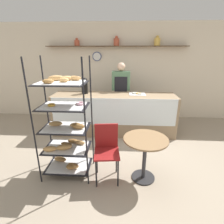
{
  "coord_description": "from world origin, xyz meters",
  "views": [
    {
      "loc": [
        0.19,
        -2.75,
        1.95
      ],
      "look_at": [
        0.0,
        0.44,
        0.82
      ],
      "focal_mm": 28.0,
      "sensor_mm": 36.0,
      "label": 1
    }
  ],
  "objects_px": {
    "person_worker": "(121,92)",
    "cafe_chair": "(107,146)",
    "cafe_table": "(145,149)",
    "donut_tray_counter": "(137,94)",
    "pastry_rack": "(66,127)",
    "coffee_carafe": "(85,86)"
  },
  "relations": [
    {
      "from": "person_worker",
      "to": "coffee_carafe",
      "type": "bearing_deg",
      "value": -154.18
    },
    {
      "from": "cafe_table",
      "to": "person_worker",
      "type": "bearing_deg",
      "value": 100.57
    },
    {
      "from": "pastry_rack",
      "to": "person_worker",
      "type": "bearing_deg",
      "value": 68.35
    },
    {
      "from": "person_worker",
      "to": "cafe_chair",
      "type": "relative_size",
      "value": 1.89
    },
    {
      "from": "pastry_rack",
      "to": "coffee_carafe",
      "type": "xyz_separation_m",
      "value": [
        -0.04,
        1.67,
        0.32
      ]
    },
    {
      "from": "cafe_chair",
      "to": "cafe_table",
      "type": "bearing_deg",
      "value": -8.18
    },
    {
      "from": "pastry_rack",
      "to": "cafe_chair",
      "type": "relative_size",
      "value": 2.12
    },
    {
      "from": "cafe_table",
      "to": "donut_tray_counter",
      "type": "bearing_deg",
      "value": 90.07
    },
    {
      "from": "coffee_carafe",
      "to": "donut_tray_counter",
      "type": "bearing_deg",
      "value": -0.85
    },
    {
      "from": "pastry_rack",
      "to": "person_worker",
      "type": "distance_m",
      "value": 2.25
    },
    {
      "from": "person_worker",
      "to": "cafe_chair",
      "type": "xyz_separation_m",
      "value": [
        -0.19,
        -2.14,
        -0.36
      ]
    },
    {
      "from": "pastry_rack",
      "to": "donut_tray_counter",
      "type": "relative_size",
      "value": 4.95
    },
    {
      "from": "cafe_table",
      "to": "cafe_chair",
      "type": "height_order",
      "value": "cafe_chair"
    },
    {
      "from": "cafe_chair",
      "to": "coffee_carafe",
      "type": "relative_size",
      "value": 2.35
    },
    {
      "from": "person_worker",
      "to": "coffee_carafe",
      "type": "xyz_separation_m",
      "value": [
        -0.86,
        -0.42,
        0.24
      ]
    },
    {
      "from": "donut_tray_counter",
      "to": "coffee_carafe",
      "type": "bearing_deg",
      "value": 179.15
    },
    {
      "from": "pastry_rack",
      "to": "coffee_carafe",
      "type": "height_order",
      "value": "pastry_rack"
    },
    {
      "from": "cafe_table",
      "to": "donut_tray_counter",
      "type": "xyz_separation_m",
      "value": [
        -0.0,
        1.72,
        0.45
      ]
    },
    {
      "from": "coffee_carafe",
      "to": "donut_tray_counter",
      "type": "relative_size",
      "value": 0.99
    },
    {
      "from": "person_worker",
      "to": "coffee_carafe",
      "type": "distance_m",
      "value": 0.99
    },
    {
      "from": "donut_tray_counter",
      "to": "pastry_rack",
      "type": "bearing_deg",
      "value": -126.7
    },
    {
      "from": "coffee_carafe",
      "to": "cafe_chair",
      "type": "bearing_deg",
      "value": -68.59
    }
  ]
}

